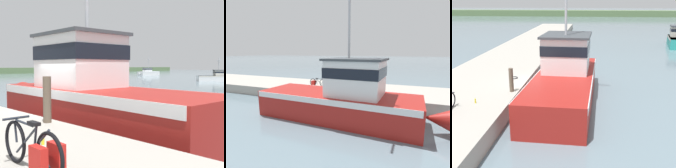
{
  "view_description": "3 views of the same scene",
  "coord_description": "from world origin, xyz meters",
  "views": [
    {
      "loc": [
        -5.53,
        -8.67,
        2.41
      ],
      "look_at": [
        -0.54,
        -3.54,
        1.95
      ],
      "focal_mm": 45.0,
      "sensor_mm": 36.0,
      "label": 1
    },
    {
      "loc": [
        10.86,
        2.88,
        4.04
      ],
      "look_at": [
        0.11,
        -1.39,
        1.91
      ],
      "focal_mm": 28.0,
      "sensor_mm": 36.0,
      "label": 2
    },
    {
      "loc": [
        2.78,
        -15.83,
        5.64
      ],
      "look_at": [
        1.32,
        -1.18,
        1.13
      ],
      "focal_mm": 45.0,
      "sensor_mm": 36.0,
      "label": 3
    }
  ],
  "objects": [
    {
      "name": "boat_red_outer",
      "position": [
        12.86,
        19.66,
        0.95
      ],
      "size": [
        2.38,
        6.3,
        2.51
      ],
      "rotation": [
        0.0,
        0.0,
        -0.17
      ],
      "color": "teal",
      "rests_on": "ground_plane"
    },
    {
      "name": "water_bottle_on_curb",
      "position": [
        -2.68,
        -3.76,
        0.95
      ],
      "size": [
        0.07,
        0.07,
        0.22
      ],
      "primitive_type": "cylinder",
      "color": "yellow",
      "rests_on": "dock_pier"
    },
    {
      "name": "mooring_post",
      "position": [
        -1.43,
        -1.87,
        1.48
      ],
      "size": [
        0.23,
        0.23,
        1.29
      ],
      "primitive_type": "cylinder",
      "color": "brown",
      "rests_on": "dock_pier"
    },
    {
      "name": "fishing_boat_main",
      "position": [
        1.33,
        -0.43,
        1.35
      ],
      "size": [
        3.54,
        11.42,
        10.52
      ],
      "rotation": [
        0.0,
        0.0,
        -0.04
      ],
      "color": "maroon",
      "rests_on": "ground_plane"
    },
    {
      "name": "ground_plane",
      "position": [
        0.0,
        0.0,
        0.0
      ],
      "size": [
        320.0,
        320.0,
        0.0
      ],
      "primitive_type": "plane",
      "color": "slate"
    },
    {
      "name": "hose_coil",
      "position": [
        -2.04,
        0.71,
        0.86
      ],
      "size": [
        0.52,
        0.52,
        0.05
      ],
      "primitive_type": "torus",
      "color": "black",
      "rests_on": "dock_pier"
    },
    {
      "name": "dock_pier",
      "position": [
        -4.05,
        0.0,
        0.42
      ],
      "size": [
        5.94,
        80.0,
        0.84
      ],
      "primitive_type": "cube",
      "color": "#A39E93",
      "rests_on": "ground_plane"
    }
  ]
}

